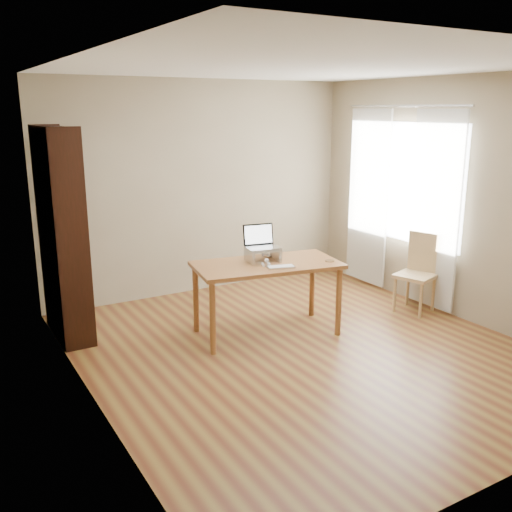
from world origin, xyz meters
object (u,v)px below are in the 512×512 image
(laptop, at_px, (260,242))
(chair, at_px, (420,270))
(desk, at_px, (267,272))
(bookshelf, at_px, (63,234))
(cat, at_px, (261,255))
(keyboard, at_px, (281,267))

(laptop, distance_m, chair, 1.96)
(desk, xyz_separation_m, laptop, (-0.00, 0.14, 0.28))
(bookshelf, distance_m, cat, 1.97)
(laptop, relative_size, cat, 0.77)
(laptop, xyz_separation_m, chair, (1.86, -0.44, -0.46))
(cat, bearing_deg, desk, -66.61)
(desk, distance_m, laptop, 0.31)
(bookshelf, bearing_deg, chair, -19.78)
(cat, bearing_deg, laptop, 100.72)
(laptop, bearing_deg, cat, -90.46)
(keyboard, bearing_deg, chair, 13.14)
(cat, height_order, chair, chair)
(keyboard, distance_m, cat, 0.34)
(bookshelf, xyz_separation_m, keyboard, (1.77, -1.22, -0.29))
(chair, bearing_deg, cat, 149.36)
(desk, height_order, laptop, laptop)
(bookshelf, distance_m, keyboard, 2.17)
(desk, distance_m, cat, 0.19)
(desk, distance_m, keyboard, 0.24)
(bookshelf, distance_m, desk, 2.05)
(bookshelf, height_order, cat, bookshelf)
(desk, xyz_separation_m, keyboard, (0.02, -0.22, 0.10))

